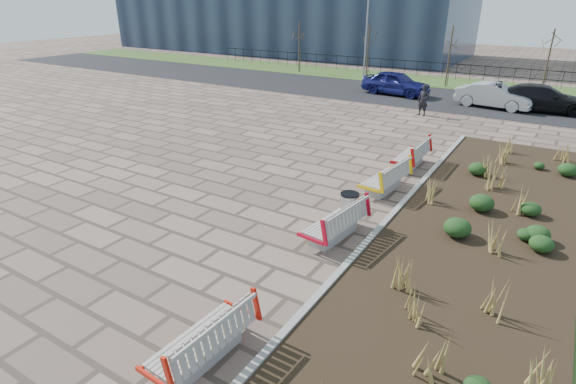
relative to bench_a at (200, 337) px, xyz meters
The scene contains 20 objects.
ground 3.79m from the bench_a, 143.01° to the left, with size 120.00×120.00×0.00m, color #755F51.
planting_bed 7.97m from the bench_a, 65.88° to the left, with size 4.50×18.00×0.10m, color black.
planting_curb 7.33m from the bench_a, 82.78° to the left, with size 0.16×18.00×0.15m, color gray.
grass_verge_far 30.41m from the bench_a, 95.66° to the left, with size 80.00×5.00×0.04m, color #33511E.
road 24.45m from the bench_a, 97.05° to the left, with size 80.00×7.00×0.02m, color black.
bench_a is the anchor object (origin of this frame).
bench_b 5.08m from the bench_a, 90.00° to the left, with size 0.90×2.10×1.00m, color red, non-canonical shape.
bench_c 8.72m from the bench_a, 90.00° to the left, with size 0.90×2.10×1.00m, color yellow, non-canonical shape.
bench_d 11.41m from the bench_a, 90.00° to the left, with size 0.90×2.10×1.00m, color #B40C0C, non-canonical shape.
litter_bin 5.90m from the bench_a, 89.43° to the left, with size 0.49×0.49×0.96m, color #B2B2B7.
pedestrian 19.56m from the bench_a, 95.63° to the left, with size 0.59×0.39×1.62m, color black.
car_blue 24.53m from the bench_a, 101.76° to the left, with size 1.74×4.33×1.48m, color navy.
car_silver 23.39m from the bench_a, 87.59° to the left, with size 1.44×4.13×1.36m, color #9A9CA1.
car_black 24.06m from the bench_a, 82.00° to the left, with size 1.99×4.88×1.42m, color black.
tree_a 32.47m from the bench_a, 117.54° to the left, with size 1.40×1.40×4.00m, color #4C3D2D, non-canonical shape.
tree_b 30.17m from the bench_a, 107.38° to the left, with size 1.40×1.40×4.00m, color #4C3D2D, non-canonical shape.
tree_c 28.96m from the bench_a, 95.96° to the left, with size 1.40×1.40×4.00m, color #4C3D2D, non-canonical shape.
tree_d 28.96m from the bench_a, 84.04° to the left, with size 1.40×1.40×4.00m, color #4C3D2D, non-canonical shape.
lamp_west 29.77m from the bench_a, 107.67° to the left, with size 0.24×0.60×6.00m, color gray, non-canonical shape.
railing_fence 31.90m from the bench_a, 95.40° to the left, with size 44.00×0.10×1.20m, color black, non-canonical shape.
Camera 1 is at (7.44, -6.58, 5.82)m, focal length 28.00 mm.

